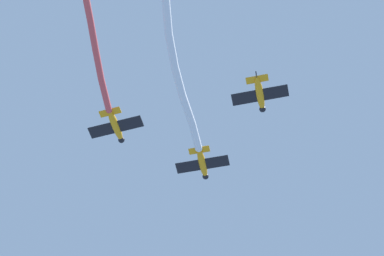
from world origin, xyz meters
TOP-DOWN VIEW (x-y plane):
  - airplane_lead at (1.55, 4.25)m, footprint 4.65×5.64m
  - smoke_trail_lead at (-8.60, 11.03)m, footprint 18.03×11.29m
  - airplane_left_wing at (0.38, 14.60)m, footprint 4.77×5.47m
  - airplane_right_wing at (-8.62, 2.00)m, footprint 4.66×5.63m

SIDE VIEW (x-z plane):
  - airplane_lead at x=1.55m, z-range 62.38..63.86m
  - airplane_left_wing at x=0.38m, z-range 62.38..63.86m
  - airplane_right_wing at x=-8.62m, z-range 62.68..64.16m
  - smoke_trail_lead at x=-8.60m, z-range 62.57..64.96m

